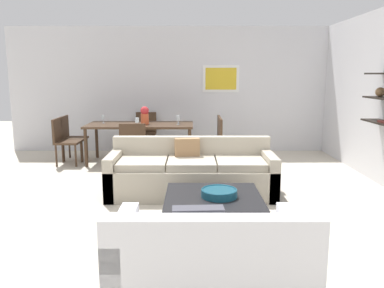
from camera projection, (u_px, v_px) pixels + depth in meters
ground_plane at (186, 201)px, 5.21m from camera, size 18.00×18.00×0.00m
back_wall_unit at (202, 90)px, 8.44m from camera, size 8.40×0.09×2.70m
sofa_beige at (192, 174)px, 5.49m from camera, size 2.32×0.90×0.78m
loveseat_white at (210, 262)px, 2.91m from camera, size 1.47×0.90×0.78m
coffee_table at (214, 212)px, 4.25m from camera, size 1.05×1.01×0.38m
decorative_bowl at (220, 193)px, 4.17m from camera, size 0.39×0.39×0.09m
dining_table at (141, 127)px, 7.42m from camera, size 2.03×0.93×0.75m
dining_chair_foot at (134, 145)px, 6.59m from camera, size 0.44×0.44×0.88m
dining_chair_head at (146, 130)px, 8.31m from camera, size 0.44×0.44×0.88m
dining_chair_left_far at (71, 135)px, 7.66m from camera, size 0.44×0.44×0.88m
dining_chair_right_far at (214, 135)px, 7.66m from camera, size 0.44×0.44×0.88m
dining_chair_right_near at (215, 138)px, 7.24m from camera, size 0.44×0.44×0.88m
dining_chair_left_near at (64, 138)px, 7.25m from camera, size 0.44×0.44×0.88m
wine_glass_foot at (137, 120)px, 6.99m from camera, size 0.07×0.07×0.17m
wine_glass_right_far at (179, 118)px, 7.50m from camera, size 0.07×0.07×0.15m
wine_glass_head at (143, 115)px, 7.79m from camera, size 0.07×0.07×0.17m
wine_glass_right_near at (178, 119)px, 7.27m from camera, size 0.06×0.06×0.15m
wine_glass_left_far at (104, 118)px, 7.50m from camera, size 0.06×0.06×0.16m
centerpiece_vase at (145, 115)px, 7.34m from camera, size 0.16×0.16×0.34m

